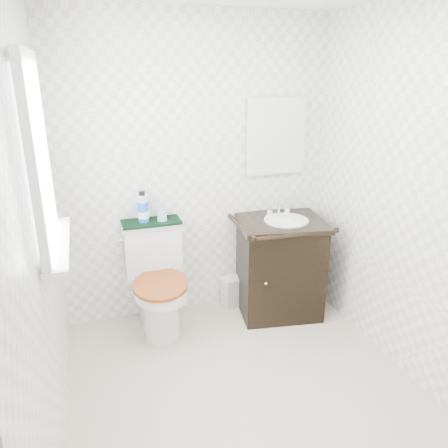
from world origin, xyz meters
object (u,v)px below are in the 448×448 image
trash_bin (232,291)px  cup (162,214)px  toilet (157,285)px  vanity (279,264)px  mouthwash_bottle (143,208)px

trash_bin → cup: 0.97m
toilet → trash_bin: bearing=11.3°
toilet → cup: size_ratio=8.88×
toilet → trash_bin: 0.72m
trash_bin → vanity: bearing=-29.6°
vanity → mouthwash_bottle: 1.22m
mouthwash_bottle → cup: mouthwash_bottle is taller
toilet → vanity: (1.02, -0.06, 0.06)m
mouthwash_bottle → cup: size_ratio=2.54×
toilet → vanity: vanity is taller
vanity → mouthwash_bottle: size_ratio=3.80×
mouthwash_bottle → toilet: bearing=-66.8°
toilet → vanity: size_ratio=0.92×
toilet → mouthwash_bottle: 0.62m
vanity → mouthwash_bottle: mouthwash_bottle is taller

